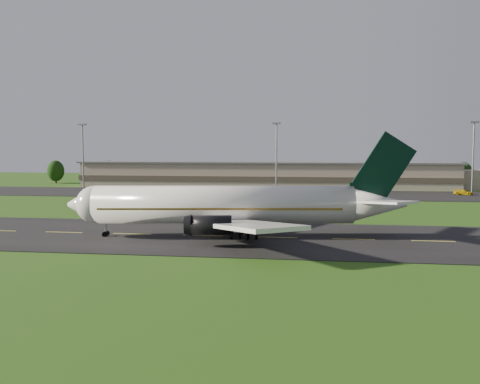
# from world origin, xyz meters

# --- Properties ---
(ground) EXTENTS (360.00, 360.00, 0.00)m
(ground) POSITION_xyz_m (0.00, 0.00, 0.00)
(ground) COLOR #254711
(ground) RESTS_ON ground
(taxiway) EXTENTS (220.00, 30.00, 0.10)m
(taxiway) POSITION_xyz_m (0.00, 0.00, 0.05)
(taxiway) COLOR black
(taxiway) RESTS_ON ground
(apron) EXTENTS (260.00, 30.00, 0.10)m
(apron) POSITION_xyz_m (0.00, 72.00, 0.05)
(apron) COLOR black
(apron) RESTS_ON ground
(airliner) EXTENTS (51.13, 41.78, 15.57)m
(airliner) POSITION_xyz_m (3.98, 0.12, 4.66)
(airliner) COLOR white
(airliner) RESTS_ON ground
(terminal) EXTENTS (145.00, 16.00, 8.40)m
(terminal) POSITION_xyz_m (6.40, 96.18, 3.99)
(terminal) COLOR tan
(terminal) RESTS_ON ground
(light_mast_west) EXTENTS (2.40, 1.20, 20.35)m
(light_mast_west) POSITION_xyz_m (-55.00, 80.00, 12.74)
(light_mast_west) COLOR gray
(light_mast_west) RESTS_ON ground
(light_mast_centre) EXTENTS (2.40, 1.20, 20.35)m
(light_mast_centre) POSITION_xyz_m (5.00, 80.00, 12.74)
(light_mast_centre) COLOR gray
(light_mast_centre) RESTS_ON ground
(light_mast_east) EXTENTS (2.40, 1.20, 20.35)m
(light_mast_east) POSITION_xyz_m (60.00, 80.00, 12.74)
(light_mast_east) COLOR gray
(light_mast_east) RESTS_ON ground
(tree_line) EXTENTS (198.47, 9.19, 10.44)m
(tree_line) POSITION_xyz_m (36.00, 106.55, 4.78)
(tree_line) COLOR black
(tree_line) RESTS_ON ground
(service_vehicle_a) EXTENTS (2.71, 3.98, 1.26)m
(service_vehicle_a) POSITION_xyz_m (-22.87, 71.16, 0.73)
(service_vehicle_a) COLOR orange
(service_vehicle_a) RESTS_ON apron
(service_vehicle_b) EXTENTS (3.68, 1.37, 1.20)m
(service_vehicle_b) POSITION_xyz_m (-19.01, 69.75, 0.70)
(service_vehicle_b) COLOR maroon
(service_vehicle_b) RESTS_ON apron
(service_vehicle_c) EXTENTS (4.26, 4.50, 1.18)m
(service_vehicle_c) POSITION_xyz_m (16.89, 68.06, 0.69)
(service_vehicle_c) COLOR silver
(service_vehicle_c) RESTS_ON apron
(service_vehicle_d) EXTENTS (5.42, 3.55, 1.46)m
(service_vehicle_d) POSITION_xyz_m (56.67, 76.01, 0.83)
(service_vehicle_d) COLOR gold
(service_vehicle_d) RESTS_ON apron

